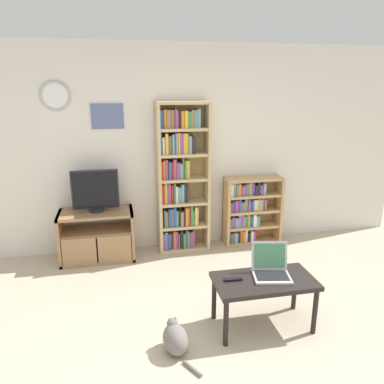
% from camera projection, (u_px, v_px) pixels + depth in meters
% --- Properties ---
extents(ground_plane, '(18.00, 18.00, 0.00)m').
position_uv_depth(ground_plane, '(222.00, 368.00, 2.89)').
color(ground_plane, '#BCAD93').
extents(wall_back, '(6.44, 0.09, 2.60)m').
position_uv_depth(wall_back, '(171.00, 149.00, 4.79)').
color(wall_back, silver).
rests_on(wall_back, ground_plane).
extents(tv_stand, '(0.89, 0.44, 0.62)m').
position_uv_depth(tv_stand, '(97.00, 236.00, 4.61)').
color(tv_stand, '#9E754C').
rests_on(tv_stand, ground_plane).
extents(television, '(0.56, 0.18, 0.51)m').
position_uv_depth(television, '(95.00, 191.00, 4.48)').
color(television, black).
rests_on(television, tv_stand).
extents(bookshelf_tall, '(0.65, 0.29, 1.91)m').
position_uv_depth(bookshelf_tall, '(180.00, 179.00, 4.74)').
color(bookshelf_tall, tan).
rests_on(bookshelf_tall, ground_plane).
extents(bookshelf_short, '(0.78, 0.26, 0.92)m').
position_uv_depth(bookshelf_short, '(248.00, 210.00, 5.07)').
color(bookshelf_short, tan).
rests_on(bookshelf_short, ground_plane).
extents(coffee_table, '(0.89, 0.47, 0.47)m').
position_uv_depth(coffee_table, '(264.00, 285.00, 3.29)').
color(coffee_table, black).
rests_on(coffee_table, ground_plane).
extents(laptop, '(0.37, 0.36, 0.28)m').
position_uv_depth(laptop, '(271.00, 268.00, 3.33)').
color(laptop, '#B7BABC').
rests_on(laptop, coffee_table).
extents(remote_near_laptop, '(0.16, 0.05, 0.02)m').
position_uv_depth(remote_near_laptop, '(233.00, 279.00, 3.25)').
color(remote_near_laptop, black).
rests_on(remote_near_laptop, coffee_table).
extents(cat, '(0.28, 0.48, 0.28)m').
position_uv_depth(cat, '(175.00, 338.00, 3.04)').
color(cat, slate).
rests_on(cat, ground_plane).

